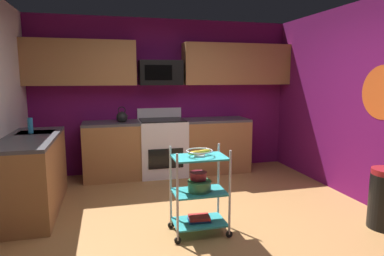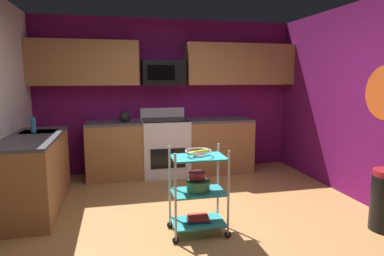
# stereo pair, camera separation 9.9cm
# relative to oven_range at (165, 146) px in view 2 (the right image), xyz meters

# --- Properties ---
(floor) EXTENTS (4.40, 4.80, 0.04)m
(floor) POSITION_rel_oven_range_xyz_m (0.11, -2.10, -0.50)
(floor) COLOR #A87542
(floor) RESTS_ON ground
(wall_back) EXTENTS (4.52, 0.06, 2.60)m
(wall_back) POSITION_rel_oven_range_xyz_m (0.11, 0.33, 0.82)
(wall_back) COLOR #6B1156
(wall_back) RESTS_ON ground
(counter_run) EXTENTS (3.58, 2.22, 0.92)m
(counter_run) POSITION_rel_oven_range_xyz_m (-0.61, -0.42, -0.01)
(counter_run) COLOR #9E6B3D
(counter_run) RESTS_ON ground
(oven_range) EXTENTS (0.76, 0.65, 1.10)m
(oven_range) POSITION_rel_oven_range_xyz_m (0.00, 0.00, 0.00)
(oven_range) COLOR white
(oven_range) RESTS_ON ground
(upper_cabinets) EXTENTS (4.40, 0.33, 0.70)m
(upper_cabinets) POSITION_rel_oven_range_xyz_m (0.13, 0.13, 1.37)
(upper_cabinets) COLOR #9E6B3D
(microwave) EXTENTS (0.70, 0.39, 0.40)m
(microwave) POSITION_rel_oven_range_xyz_m (-0.00, 0.10, 1.22)
(microwave) COLOR black
(rolling_cart) EXTENTS (0.61, 0.38, 0.91)m
(rolling_cart) POSITION_rel_oven_range_xyz_m (0.02, -2.22, -0.03)
(rolling_cart) COLOR silver
(rolling_cart) RESTS_ON ground
(fruit_bowl) EXTENTS (0.27, 0.27, 0.07)m
(fruit_bowl) POSITION_rel_oven_range_xyz_m (0.02, -2.22, 0.40)
(fruit_bowl) COLOR silver
(fruit_bowl) RESTS_ON rolling_cart
(mixing_bowl_large) EXTENTS (0.25, 0.25, 0.11)m
(mixing_bowl_large) POSITION_rel_oven_range_xyz_m (0.02, -2.22, 0.04)
(mixing_bowl_large) COLOR #387F4C
(mixing_bowl_large) RESTS_ON rolling_cart
(mixing_bowl_small) EXTENTS (0.18, 0.18, 0.08)m
(mixing_bowl_small) POSITION_rel_oven_range_xyz_m (0.02, -2.18, 0.14)
(mixing_bowl_small) COLOR maroon
(mixing_bowl_small) RESTS_ON rolling_cart
(book_stack) EXTENTS (0.24, 0.17, 0.06)m
(book_stack) POSITION_rel_oven_range_xyz_m (0.02, -2.22, -0.32)
(book_stack) COLOR #1E4C8C
(book_stack) RESTS_ON rolling_cart
(kettle) EXTENTS (0.21, 0.18, 0.26)m
(kettle) POSITION_rel_oven_range_xyz_m (-0.65, -0.00, 0.52)
(kettle) COLOR black
(kettle) RESTS_ON counter_run
(dish_soap_bottle) EXTENTS (0.06, 0.06, 0.20)m
(dish_soap_bottle) POSITION_rel_oven_range_xyz_m (-1.83, -0.83, 0.54)
(dish_soap_bottle) COLOR #2D8CBF
(dish_soap_bottle) RESTS_ON counter_run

